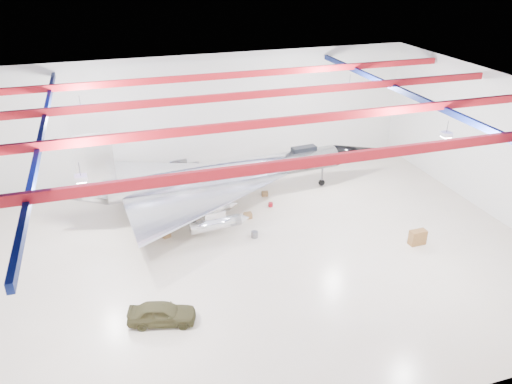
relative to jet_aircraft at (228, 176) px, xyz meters
name	(u,v)px	position (x,y,z in m)	size (l,w,h in m)	color
floor	(250,251)	(-0.51, -7.76, -2.45)	(40.00, 40.00, 0.00)	beige
wall_back	(202,115)	(-0.51, 7.24, 3.05)	(40.00, 40.00, 0.00)	silver
wall_right	(498,148)	(19.49, -7.76, 3.05)	(30.00, 30.00, 0.00)	silver
ceiling	(249,99)	(-0.51, -7.76, 8.55)	(40.00, 40.00, 0.00)	#0A0F38
ceiling_structure	(249,110)	(-0.51, -7.76, 7.87)	(39.50, 29.50, 1.08)	maroon
jet_aircraft	(228,176)	(0.00, 0.00, 0.00)	(27.46, 16.83, 7.48)	silver
jeep	(162,313)	(-7.47, -13.36, -1.80)	(1.55, 3.85, 1.31)	#3E3A1F
desk	(418,237)	(11.29, -10.49, -1.90)	(1.21, 0.60, 1.11)	brown
crate_ply	(166,235)	(-5.86, -4.03, -2.25)	(0.58, 0.46, 0.40)	olive
toolbox_red	(221,211)	(-1.12, -1.56, -2.29)	(0.47, 0.37, 0.33)	maroon
engine_drum	(254,234)	(0.36, -6.03, -2.22)	(0.51, 0.51, 0.46)	#59595B
parts_bin	(265,194)	(3.29, 0.28, -2.26)	(0.54, 0.43, 0.38)	olive
crate_small	(168,216)	(-5.32, -1.10, -2.31)	(0.40, 0.32, 0.28)	#59595B
tool_chest	(271,205)	(3.10, -1.77, -2.28)	(0.38, 0.38, 0.34)	maroon
oil_barrel	(248,216)	(0.74, -3.08, -2.23)	(0.63, 0.51, 0.44)	olive
spares_box	(255,180)	(3.30, 3.20, -2.29)	(0.36, 0.36, 0.33)	#59595B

